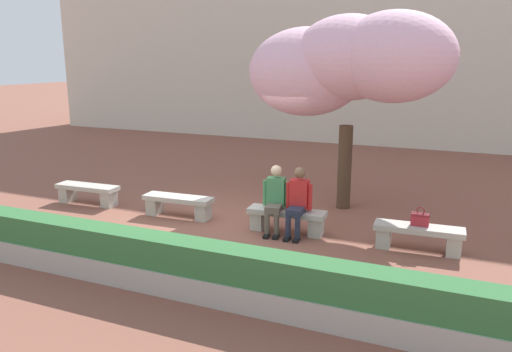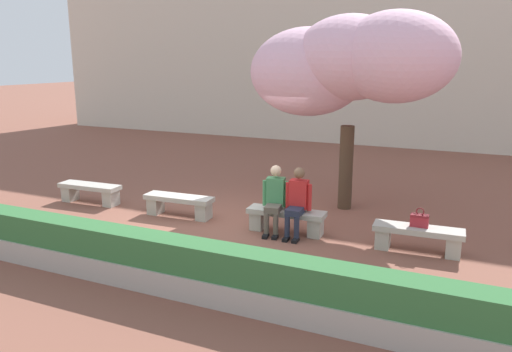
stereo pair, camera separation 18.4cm
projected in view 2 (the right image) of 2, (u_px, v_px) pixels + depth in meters
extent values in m
plane|color=brown|center=(230.00, 224.00, 10.09)|extent=(100.00, 100.00, 0.00)
cube|color=beige|center=(371.00, 17.00, 20.01)|extent=(28.00, 4.00, 9.79)
cube|color=#ADA89E|center=(90.00, 186.00, 11.46)|extent=(1.52, 0.49, 0.10)
cube|color=#ADA89E|center=(70.00, 193.00, 11.71)|extent=(0.26, 0.35, 0.35)
cube|color=#ADA89E|center=(111.00, 198.00, 11.30)|extent=(0.26, 0.35, 0.35)
cube|color=#ADA89E|center=(179.00, 198.00, 10.48)|extent=(1.52, 0.49, 0.10)
cube|color=#ADA89E|center=(156.00, 205.00, 10.74)|extent=(0.26, 0.35, 0.35)
cube|color=#ADA89E|center=(204.00, 211.00, 10.33)|extent=(0.26, 0.35, 0.35)
cube|color=#ADA89E|center=(286.00, 212.00, 9.51)|extent=(1.52, 0.49, 0.10)
cube|color=#ADA89E|center=(258.00, 220.00, 9.77)|extent=(0.26, 0.35, 0.35)
cube|color=#ADA89E|center=(316.00, 227.00, 9.36)|extent=(0.26, 0.35, 0.35)
cube|color=#ADA89E|center=(418.00, 230.00, 8.54)|extent=(1.52, 0.49, 0.10)
cube|color=#ADA89E|center=(383.00, 238.00, 8.80)|extent=(0.26, 0.35, 0.35)
cube|color=#ADA89E|center=(453.00, 247.00, 8.38)|extent=(0.26, 0.35, 0.35)
cube|color=black|center=(266.00, 236.00, 9.31)|extent=(0.14, 0.23, 0.06)
cylinder|color=brown|center=(266.00, 224.00, 9.32)|extent=(0.10, 0.10, 0.42)
cube|color=black|center=(275.00, 237.00, 9.27)|extent=(0.14, 0.23, 0.06)
cylinder|color=brown|center=(276.00, 225.00, 9.28)|extent=(0.10, 0.10, 0.42)
cube|color=brown|center=(273.00, 208.00, 9.41)|extent=(0.35, 0.44, 0.12)
cube|color=#428451|center=(276.00, 191.00, 9.55)|extent=(0.37, 0.28, 0.54)
sphere|color=beige|center=(276.00, 171.00, 9.46)|extent=(0.21, 0.21, 0.21)
cylinder|color=#428451|center=(265.00, 193.00, 9.59)|extent=(0.09, 0.09, 0.50)
cylinder|color=#428451|center=(286.00, 194.00, 9.49)|extent=(0.09, 0.09, 0.50)
cube|color=black|center=(286.00, 239.00, 9.16)|extent=(0.11, 0.22, 0.06)
cylinder|color=#23283D|center=(287.00, 227.00, 9.16)|extent=(0.10, 0.10, 0.42)
cube|color=black|center=(295.00, 240.00, 9.09)|extent=(0.11, 0.22, 0.06)
cylinder|color=#23283D|center=(297.00, 228.00, 9.10)|extent=(0.10, 0.10, 0.42)
cube|color=#23283D|center=(295.00, 211.00, 9.23)|extent=(0.30, 0.41, 0.12)
cube|color=red|center=(299.00, 194.00, 9.37)|extent=(0.35, 0.23, 0.54)
sphere|color=brown|center=(299.00, 173.00, 9.27)|extent=(0.21, 0.21, 0.21)
cylinder|color=red|center=(288.00, 195.00, 9.43)|extent=(0.09, 0.09, 0.50)
cylinder|color=red|center=(309.00, 197.00, 9.28)|extent=(0.09, 0.09, 0.50)
cube|color=#A3232D|center=(419.00, 221.00, 8.53)|extent=(0.30, 0.14, 0.22)
cube|color=maroon|center=(420.00, 216.00, 8.50)|extent=(0.30, 0.15, 0.04)
torus|color=maroon|center=(420.00, 212.00, 8.49)|extent=(0.14, 0.02, 0.14)
cylinder|color=#473323|center=(346.00, 168.00, 10.95)|extent=(0.30, 0.30, 1.85)
ellipsoid|color=#EFB7D1|center=(351.00, 58.00, 10.41)|extent=(2.37, 2.45, 1.78)
ellipsoid|color=#EFB7D1|center=(309.00, 72.00, 10.99)|extent=(2.57, 2.57, 1.93)
ellipsoid|color=#EFB7D1|center=(396.00, 57.00, 9.84)|extent=(2.42, 2.31, 1.81)
cube|color=#ADA89E|center=(137.00, 272.00, 7.39)|extent=(12.41, 0.50, 0.36)
cube|color=#336B38|center=(136.00, 246.00, 7.30)|extent=(12.31, 0.44, 0.44)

